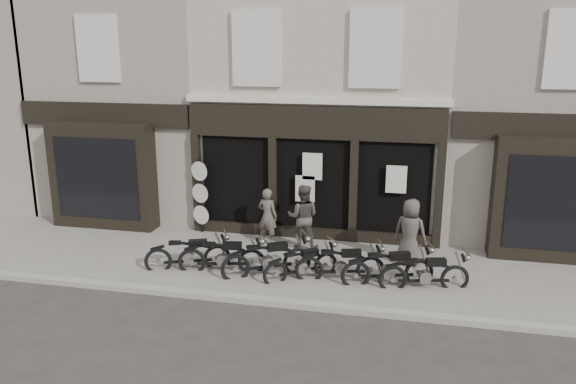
% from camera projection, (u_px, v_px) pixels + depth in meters
% --- Properties ---
extents(ground_plane, '(90.00, 90.00, 0.00)m').
position_uv_depth(ground_plane, '(291.00, 282.00, 13.44)').
color(ground_plane, '#2D2B28').
rests_on(ground_plane, ground).
extents(pavement, '(30.00, 4.20, 0.12)m').
position_uv_depth(pavement, '(298.00, 266.00, 14.28)').
color(pavement, slate).
rests_on(pavement, ground_plane).
extents(kerb, '(30.00, 0.25, 0.13)m').
position_uv_depth(kerb, '(279.00, 303.00, 12.25)').
color(kerb, gray).
rests_on(kerb, ground_plane).
extents(central_building, '(7.30, 6.22, 8.34)m').
position_uv_depth(central_building, '(330.00, 90.00, 18.01)').
color(central_building, '#B3AC9A').
rests_on(central_building, ground).
extents(neighbour_left, '(5.60, 6.73, 8.34)m').
position_uv_depth(neighbour_left, '(147.00, 89.00, 19.29)').
color(neighbour_left, gray).
rests_on(neighbour_left, ground).
extents(neighbour_right, '(5.60, 6.73, 8.34)m').
position_uv_depth(neighbour_right, '(542.00, 96.00, 16.65)').
color(neighbour_right, gray).
rests_on(neighbour_right, ground).
extents(motorcycle_0, '(2.01, 1.07, 1.02)m').
position_uv_depth(motorcycle_0, '(189.00, 257.00, 13.95)').
color(motorcycle_0, black).
rests_on(motorcycle_0, ground).
extents(motorcycle_1, '(2.14, 0.75, 1.04)m').
position_uv_depth(motorcycle_1, '(223.00, 259.00, 13.77)').
color(motorcycle_1, black).
rests_on(motorcycle_1, ground).
extents(motorcycle_2, '(2.05, 1.36, 1.08)m').
position_uv_depth(motorcycle_2, '(268.00, 262.00, 13.55)').
color(motorcycle_2, black).
rests_on(motorcycle_2, ground).
extents(motorcycle_3, '(1.67, 1.41, 0.95)m').
position_uv_depth(motorcycle_3, '(302.00, 267.00, 13.40)').
color(motorcycle_3, black).
rests_on(motorcycle_3, ground).
extents(motorcycle_4, '(2.10, 0.81, 1.02)m').
position_uv_depth(motorcycle_4, '(341.00, 267.00, 13.29)').
color(motorcycle_4, black).
rests_on(motorcycle_4, ground).
extents(motorcycle_5, '(2.13, 0.99, 1.06)m').
position_uv_depth(motorcycle_5, '(389.00, 271.00, 13.04)').
color(motorcycle_5, black).
rests_on(motorcycle_5, ground).
extents(motorcycle_6, '(2.06, 0.79, 1.00)m').
position_uv_depth(motorcycle_6, '(425.00, 276.00, 12.80)').
color(motorcycle_6, black).
rests_on(motorcycle_6, ground).
extents(man_left, '(0.65, 0.51, 1.58)m').
position_uv_depth(man_left, '(268.00, 216.00, 15.55)').
color(man_left, '#4E4840').
rests_on(man_left, pavement).
extents(man_centre, '(0.90, 0.73, 1.77)m').
position_uv_depth(man_centre, '(303.00, 217.00, 15.16)').
color(man_centre, '#413A34').
rests_on(man_centre, pavement).
extents(man_right, '(0.96, 0.78, 1.70)m').
position_uv_depth(man_right, '(410.00, 232.00, 14.04)').
color(man_right, '#433C38').
rests_on(man_right, pavement).
extents(advert_sign_post, '(0.56, 0.37, 2.34)m').
position_uv_depth(advert_sign_post, '(201.00, 199.00, 16.40)').
color(advert_sign_post, black).
rests_on(advert_sign_post, ground).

